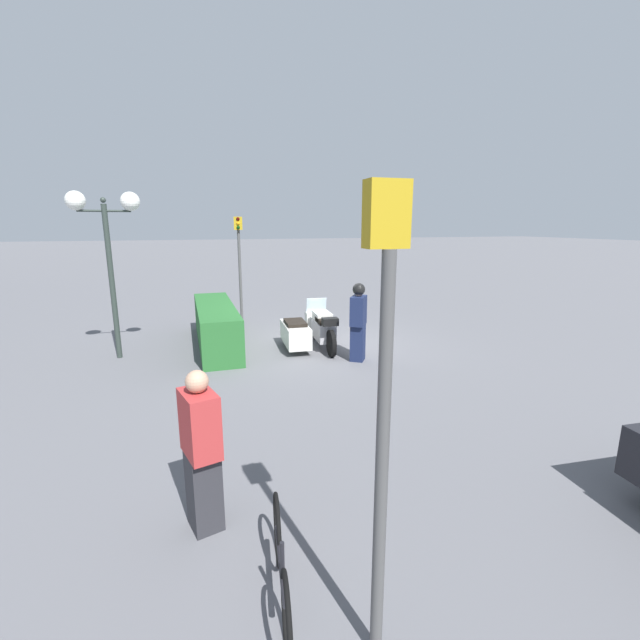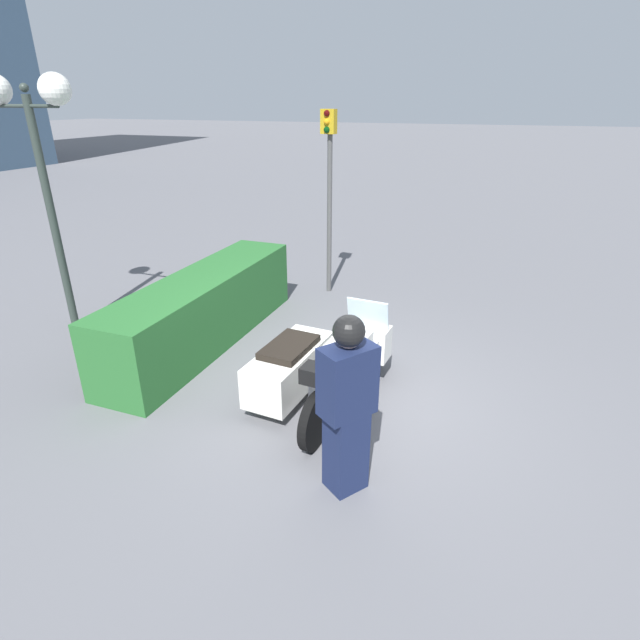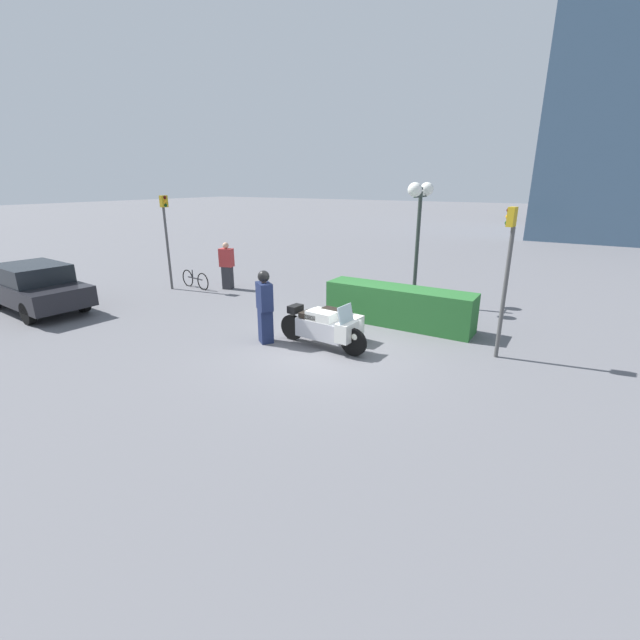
{
  "view_description": "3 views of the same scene",
  "coord_description": "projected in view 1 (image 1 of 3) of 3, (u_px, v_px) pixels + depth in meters",
  "views": [
    {
      "loc": [
        -10.24,
        3.25,
        3.09
      ],
      "look_at": [
        -0.75,
        0.23,
        0.85
      ],
      "focal_mm": 24.0,
      "sensor_mm": 36.0,
      "label": 1
    },
    {
      "loc": [
        -5.13,
        -1.58,
        3.45
      ],
      "look_at": [
        0.09,
        0.4,
        0.98
      ],
      "focal_mm": 28.0,
      "sensor_mm": 36.0,
      "label": 2
    },
    {
      "loc": [
        4.88,
        -8.23,
        3.8
      ],
      "look_at": [
        -0.4,
        0.35,
        0.53
      ],
      "focal_mm": 24.0,
      "sensor_mm": 36.0,
      "label": 3
    }
  ],
  "objects": [
    {
      "name": "police_motorcycle",
      "position": [
        308.0,
        329.0,
        10.9
      ],
      "size": [
        2.45,
        1.4,
        1.16
      ],
      "rotation": [
        0.0,
        0.0,
        -0.07
      ],
      "color": "black",
      "rests_on": "ground"
    },
    {
      "name": "bicycle_parked",
      "position": [
        281.0,
        568.0,
        3.53
      ],
      "size": [
        1.59,
        0.26,
        0.69
      ],
      "rotation": [
        0.0,
        0.0,
        -0.14
      ],
      "color": "black",
      "rests_on": "ground"
    },
    {
      "name": "hedge_bush_curbside",
      "position": [
        216.0,
        325.0,
        11.02
      ],
      "size": [
        4.09,
        0.92,
        1.07
      ],
      "primitive_type": "cube",
      "color": "#28662D",
      "rests_on": "ground"
    },
    {
      "name": "traffic_light_far",
      "position": [
        383.0,
        367.0,
        2.71
      ],
      "size": [
        0.23,
        0.26,
        3.35
      ],
      "rotation": [
        0.0,
        0.0,
        -0.01
      ],
      "color": "#4C4C4C",
      "rests_on": "ground"
    },
    {
      "name": "twin_lamp_post",
      "position": [
        105.0,
        223.0,
        9.44
      ],
      "size": [
        0.42,
        1.51,
        3.79
      ],
      "color": "#2D3833",
      "rests_on": "ground"
    },
    {
      "name": "officer_rider",
      "position": [
        358.0,
        320.0,
        9.72
      ],
      "size": [
        0.57,
        0.52,
        1.8
      ],
      "rotation": [
        0.0,
        0.0,
        0.96
      ],
      "color": "#192347",
      "rests_on": "ground"
    },
    {
      "name": "pedestrian_bystander",
      "position": [
        202.0,
        451.0,
        4.29
      ],
      "size": [
        0.54,
        0.41,
        1.72
      ],
      "rotation": [
        0.0,
        0.0,
        1.83
      ],
      "color": "#2D2D33",
      "rests_on": "ground"
    },
    {
      "name": "traffic_light_near",
      "position": [
        239.0,
        253.0,
        13.52
      ],
      "size": [
        0.23,
        0.27,
        3.31
      ],
      "rotation": [
        0.0,
        0.0,
        3.02
      ],
      "color": "#4C4C4C",
      "rests_on": "ground"
    },
    {
      "name": "ground_plane",
      "position": [
        319.0,
        345.0,
        11.16
      ],
      "size": [
        160.0,
        160.0,
        0.0
      ],
      "primitive_type": "plane",
      "color": "slate"
    }
  ]
}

